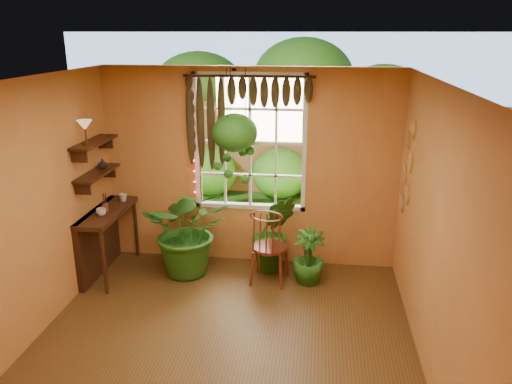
% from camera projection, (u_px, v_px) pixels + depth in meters
% --- Properties ---
extents(floor, '(4.50, 4.50, 0.00)m').
position_uv_depth(floor, '(219.00, 355.00, 5.05)').
color(floor, brown).
rests_on(floor, ground).
extents(ceiling, '(4.50, 4.50, 0.00)m').
position_uv_depth(ceiling, '(212.00, 84.00, 4.22)').
color(ceiling, silver).
rests_on(ceiling, wall_back).
extents(wall_back, '(4.00, 0.00, 4.00)m').
position_uv_depth(wall_back, '(250.00, 168.00, 6.75)').
color(wall_back, '#DB8F4A').
rests_on(wall_back, floor).
extents(wall_left, '(0.00, 4.50, 4.50)m').
position_uv_depth(wall_left, '(16.00, 222.00, 4.87)').
color(wall_left, '#DB8F4A').
rests_on(wall_left, floor).
extents(wall_right, '(0.00, 4.50, 4.50)m').
position_uv_depth(wall_right, '(439.00, 243.00, 4.39)').
color(wall_right, '#DB8F4A').
rests_on(wall_right, floor).
extents(window, '(1.52, 0.10, 1.86)m').
position_uv_depth(window, '(250.00, 143.00, 6.68)').
color(window, white).
rests_on(window, wall_back).
extents(valance_vine, '(1.70, 0.12, 1.10)m').
position_uv_depth(valance_vine, '(242.00, 100.00, 6.39)').
color(valance_vine, '#3B1E10').
rests_on(valance_vine, window).
extents(string_lights, '(0.03, 0.03, 1.54)m').
position_uv_depth(string_lights, '(193.00, 139.00, 6.67)').
color(string_lights, '#FF2633').
rests_on(string_lights, window).
extents(wall_plates, '(0.04, 0.32, 1.10)m').
position_uv_depth(wall_plates, '(407.00, 168.00, 6.02)').
color(wall_plates, '#FBF3CD').
rests_on(wall_plates, wall_right).
extents(counter_ledge, '(0.40, 1.20, 0.90)m').
position_uv_depth(counter_ledge, '(101.00, 234.00, 6.62)').
color(counter_ledge, '#3B1E10').
rests_on(counter_ledge, floor).
extents(shelf_lower, '(0.25, 0.90, 0.04)m').
position_uv_depth(shelf_lower, '(97.00, 173.00, 6.35)').
color(shelf_lower, '#3B1E10').
rests_on(shelf_lower, wall_left).
extents(shelf_upper, '(0.25, 0.90, 0.04)m').
position_uv_depth(shelf_upper, '(94.00, 142.00, 6.23)').
color(shelf_upper, '#3B1E10').
rests_on(shelf_upper, wall_left).
extents(backyard, '(14.00, 10.00, 12.00)m').
position_uv_depth(backyard, '(289.00, 118.00, 11.11)').
color(backyard, '#275317').
rests_on(backyard, ground).
extents(windsor_chair, '(0.50, 0.53, 1.20)m').
position_uv_depth(windsor_chair, '(269.00, 257.00, 6.43)').
color(windsor_chair, maroon).
rests_on(windsor_chair, floor).
extents(potted_plant_left, '(1.29, 1.17, 1.25)m').
position_uv_depth(potted_plant_left, '(189.00, 230.00, 6.58)').
color(potted_plant_left, '#1B5516').
rests_on(potted_plant_left, floor).
extents(potted_plant_mid, '(0.67, 0.58, 1.07)m').
position_uv_depth(potted_plant_mid, '(273.00, 233.00, 6.72)').
color(potted_plant_mid, '#1B5516').
rests_on(potted_plant_mid, floor).
extents(potted_plant_right, '(0.47, 0.47, 0.73)m').
position_uv_depth(potted_plant_right, '(309.00, 257.00, 6.40)').
color(potted_plant_right, '#1B5516').
rests_on(potted_plant_right, floor).
extents(hanging_basket, '(0.58, 0.58, 1.44)m').
position_uv_depth(hanging_basket, '(235.00, 137.00, 6.31)').
color(hanging_basket, black).
rests_on(hanging_basket, ceiling).
extents(cup_a, '(0.14, 0.14, 0.10)m').
position_uv_depth(cup_a, '(101.00, 212.00, 6.29)').
color(cup_a, silver).
rests_on(cup_a, counter_ledge).
extents(cup_b, '(0.12, 0.12, 0.10)m').
position_uv_depth(cup_b, '(123.00, 197.00, 6.83)').
color(cup_b, beige).
rests_on(cup_b, counter_ledge).
extents(brush_jar, '(0.08, 0.08, 0.31)m').
position_uv_depth(brush_jar, '(105.00, 202.00, 6.43)').
color(brush_jar, brown).
rests_on(brush_jar, counter_ledge).
extents(shelf_vase, '(0.14, 0.14, 0.13)m').
position_uv_depth(shelf_vase, '(103.00, 164.00, 6.49)').
color(shelf_vase, '#B2AD99').
rests_on(shelf_vase, shelf_lower).
extents(tiffany_lamp, '(0.18, 0.18, 0.30)m').
position_uv_depth(tiffany_lamp, '(85.00, 127.00, 5.93)').
color(tiffany_lamp, brown).
rests_on(tiffany_lamp, shelf_upper).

